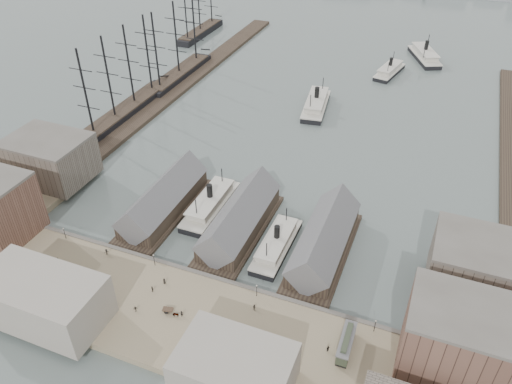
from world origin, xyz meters
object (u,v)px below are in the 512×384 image
at_px(tram, 346,344).
at_px(horse_cart_center, 173,313).
at_px(horse_cart_left, 80,275).
at_px(ferry_docked_west, 210,204).
at_px(horse_cart_right, 259,344).

relative_size(tram, horse_cart_center, 2.26).
bearing_deg(horse_cart_left, ferry_docked_west, 3.84).
bearing_deg(ferry_docked_west, horse_cart_right, -52.44).
relative_size(tram, horse_cart_left, 2.34).
bearing_deg(tram, horse_cart_center, -173.36).
distance_m(tram, horse_cart_right, 19.82).
height_order(ferry_docked_west, horse_cart_center, ferry_docked_west).
distance_m(horse_cart_center, horse_cart_right, 23.02).
xyz_separation_m(horse_cart_left, horse_cart_right, (52.19, -2.70, -0.01)).
height_order(tram, horse_cart_left, tram).
height_order(ferry_docked_west, tram, ferry_docked_west).
bearing_deg(horse_cart_left, tram, -59.84).
bearing_deg(horse_cart_right, ferry_docked_west, 33.38).
height_order(horse_cart_center, horse_cart_right, horse_cart_right).
relative_size(tram, horse_cart_right, 2.38).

